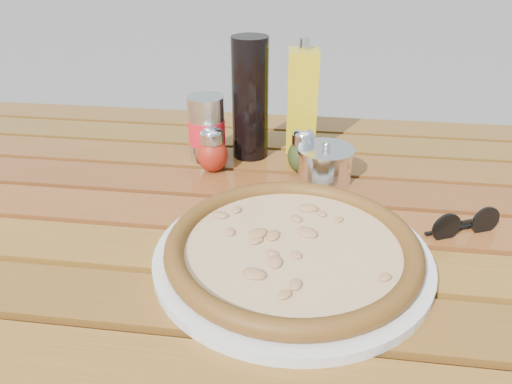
# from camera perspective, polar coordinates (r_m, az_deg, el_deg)

# --- Properties ---
(table) EXTENTS (1.40, 0.90, 0.75)m
(table) POSITION_cam_1_polar(r_m,az_deg,el_deg) (0.80, -0.20, -7.39)
(table) COLOR #3C1E0D
(table) RESTS_ON ground
(plate) EXTENTS (0.39, 0.39, 0.01)m
(plate) POSITION_cam_1_polar(r_m,az_deg,el_deg) (0.66, 4.16, -7.36)
(plate) COLOR silver
(plate) RESTS_ON table
(pizza) EXTENTS (0.36, 0.36, 0.03)m
(pizza) POSITION_cam_1_polar(r_m,az_deg,el_deg) (0.65, 4.21, -6.23)
(pizza) COLOR beige
(pizza) RESTS_ON plate
(pepper_shaker) EXTENTS (0.06, 0.06, 0.08)m
(pepper_shaker) POSITION_cam_1_polar(r_m,az_deg,el_deg) (0.88, -5.00, 4.75)
(pepper_shaker) COLOR #AE2413
(pepper_shaker) RESTS_ON table
(oregano_shaker) EXTENTS (0.07, 0.07, 0.08)m
(oregano_shaker) POSITION_cam_1_polar(r_m,az_deg,el_deg) (0.87, 5.39, 4.61)
(oregano_shaker) COLOR #354019
(oregano_shaker) RESTS_ON table
(dark_bottle) EXTENTS (0.07, 0.07, 0.22)m
(dark_bottle) POSITION_cam_1_polar(r_m,az_deg,el_deg) (0.91, -0.67, 10.60)
(dark_bottle) COLOR black
(dark_bottle) RESTS_ON table
(soda_can) EXTENTS (0.08, 0.08, 0.12)m
(soda_can) POSITION_cam_1_polar(r_m,az_deg,el_deg) (0.92, -5.65, 7.15)
(soda_can) COLOR silver
(soda_can) RESTS_ON table
(olive_oil_cruet) EXTENTS (0.06, 0.06, 0.21)m
(olive_oil_cruet) POSITION_cam_1_polar(r_m,az_deg,el_deg) (0.95, 5.25, 10.36)
(olive_oil_cruet) COLOR gold
(olive_oil_cruet) RESTS_ON table
(parmesan_tin) EXTENTS (0.11, 0.11, 0.07)m
(parmesan_tin) POSITION_cam_1_polar(r_m,az_deg,el_deg) (0.85, 7.90, 3.21)
(parmesan_tin) COLOR white
(parmesan_tin) RESTS_ON table
(sunglasses) EXTENTS (0.11, 0.07, 0.04)m
(sunglasses) POSITION_cam_1_polar(r_m,az_deg,el_deg) (0.76, 22.72, -3.46)
(sunglasses) COLOR black
(sunglasses) RESTS_ON table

